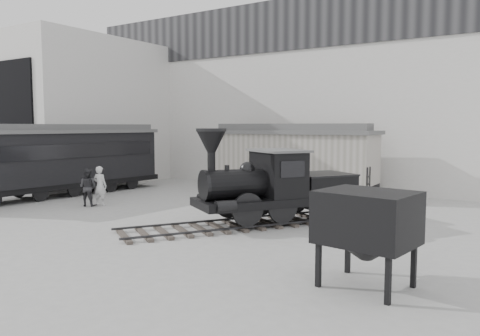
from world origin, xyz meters
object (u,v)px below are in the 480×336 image
Objects in this scene: boxcar at (291,157)px; passenger_coach at (54,160)px; visitor_b at (88,187)px; coal_hopper at (367,225)px; visitor_a at (100,186)px; locomotive at (270,190)px.

passenger_coach is (-9.92, -7.28, -0.07)m from boxcar.
boxcar is at bearing -143.87° from visitor_b.
visitor_b is 0.78× the size of coal_hopper.
visitor_a is at bearing -148.74° from visitor_b.
visitor_b is 14.51m from coal_hopper.
boxcar is 0.71× the size of passenger_coach.
coal_hopper reaches higher than visitor_b.
boxcar is at bearing 41.17° from passenger_coach.
locomotive is at bearing 145.18° from coal_hopper.
visitor_a is at bearing -4.64° from passenger_coach.
coal_hopper reaches higher than visitor_a.
passenger_coach is at bearing -144.82° from boxcar.
locomotive is 5.14× the size of visitor_a.
visitor_b is at bearing 33.54° from visitor_a.
locomotive is 5.39× the size of visitor_b.
locomotive is 1.01× the size of boxcar.
passenger_coach is at bearing 173.23° from coal_hopper.
locomotive reaches higher than visitor_b.
coal_hopper is (7.96, -12.20, -0.54)m from boxcar.
visitor_a is 1.05× the size of visitor_b.
passenger_coach is 7.55× the size of visitor_b.
locomotive is 8.90m from visitor_b.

